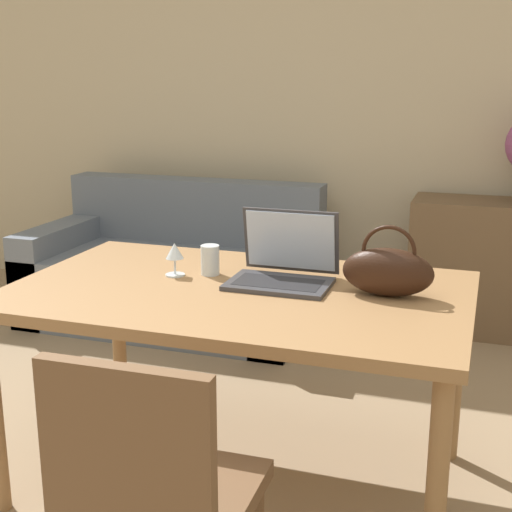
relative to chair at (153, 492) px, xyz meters
The scene contains 9 objects.
wall_back 3.19m from the chair, 92.28° to the left, with size 10.00×0.06×2.70m.
dining_table 0.87m from the chair, 95.62° to the left, with size 1.58×0.97×0.75m.
chair is the anchor object (origin of this frame).
couch 2.68m from the chair, 113.72° to the left, with size 1.68×0.93×0.82m.
sideboard 2.92m from the chair, 73.63° to the left, with size 1.05×0.40×0.77m.
laptop 1.04m from the chair, 87.51° to the left, with size 0.36×0.29×0.25m.
drinking_glass 1.06m from the chair, 103.90° to the left, with size 0.07×0.07×0.11m.
wine_glass 1.05m from the chair, 111.28° to the left, with size 0.07×0.07×0.12m.
handbag 1.07m from the chair, 65.70° to the left, with size 0.30×0.13×0.24m.
Camera 1 is at (0.85, -1.48, 1.48)m, focal length 50.00 mm.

